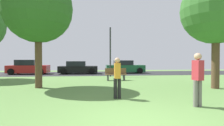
{
  "coord_description": "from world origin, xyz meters",
  "views": [
    {
      "loc": [
        -1.05,
        -4.13,
        1.54
      ],
      "look_at": [
        0.0,
        5.69,
        1.36
      ],
      "focal_mm": 28.71,
      "sensor_mm": 36.0,
      "label": 1
    }
  ],
  "objects_px": {
    "park_bench": "(116,74)",
    "person_walking": "(198,77)",
    "parked_car_red": "(28,68)",
    "street_lamp_post": "(110,52)",
    "person_bystander": "(117,76)",
    "parked_car_black": "(78,68)",
    "oak_tree_center": "(38,9)",
    "maple_tree_near": "(216,10)",
    "parked_car_green": "(125,67)"
  },
  "relations": [
    {
      "from": "park_bench",
      "to": "street_lamp_post",
      "type": "relative_size",
      "value": 0.36
    },
    {
      "from": "oak_tree_center",
      "to": "parked_car_red",
      "type": "height_order",
      "value": "oak_tree_center"
    },
    {
      "from": "parked_car_red",
      "to": "parked_car_black",
      "type": "bearing_deg",
      "value": -1.08
    },
    {
      "from": "person_bystander",
      "to": "park_bench",
      "type": "distance_m",
      "value": 6.28
    },
    {
      "from": "maple_tree_near",
      "to": "parked_car_green",
      "type": "relative_size",
      "value": 1.4
    },
    {
      "from": "person_walking",
      "to": "parked_car_green",
      "type": "relative_size",
      "value": 0.41
    },
    {
      "from": "maple_tree_near",
      "to": "person_bystander",
      "type": "xyz_separation_m",
      "value": [
        -5.57,
        -1.92,
        -3.3
      ]
    },
    {
      "from": "parked_car_green",
      "to": "oak_tree_center",
      "type": "bearing_deg",
      "value": -123.1
    },
    {
      "from": "parked_car_black",
      "to": "street_lamp_post",
      "type": "height_order",
      "value": "street_lamp_post"
    },
    {
      "from": "park_bench",
      "to": "street_lamp_post",
      "type": "xyz_separation_m",
      "value": [
        -0.11,
        3.1,
        1.79
      ]
    },
    {
      "from": "parked_car_red",
      "to": "street_lamp_post",
      "type": "bearing_deg",
      "value": -23.27
    },
    {
      "from": "maple_tree_near",
      "to": "person_bystander",
      "type": "bearing_deg",
      "value": -160.94
    },
    {
      "from": "maple_tree_near",
      "to": "parked_car_green",
      "type": "distance_m",
      "value": 12.23
    },
    {
      "from": "parked_car_red",
      "to": "person_bystander",
      "type": "bearing_deg",
      "value": -58.83
    },
    {
      "from": "person_bystander",
      "to": "parked_car_black",
      "type": "bearing_deg",
      "value": 11.79
    },
    {
      "from": "maple_tree_near",
      "to": "person_walking",
      "type": "distance_m",
      "value": 5.63
    },
    {
      "from": "maple_tree_near",
      "to": "parked_car_green",
      "type": "bearing_deg",
      "value": 104.39
    },
    {
      "from": "maple_tree_near",
      "to": "street_lamp_post",
      "type": "bearing_deg",
      "value": 123.74
    },
    {
      "from": "parked_car_black",
      "to": "oak_tree_center",
      "type": "bearing_deg",
      "value": -97.82
    },
    {
      "from": "maple_tree_near",
      "to": "parked_car_black",
      "type": "distance_m",
      "value": 14.11
    },
    {
      "from": "parked_car_black",
      "to": "park_bench",
      "type": "bearing_deg",
      "value": -63.36
    },
    {
      "from": "person_bystander",
      "to": "parked_car_red",
      "type": "xyz_separation_m",
      "value": [
        -7.84,
        12.96,
        -0.2
      ]
    },
    {
      "from": "parked_car_red",
      "to": "person_walking",
      "type": "bearing_deg",
      "value": -54.55
    },
    {
      "from": "person_bystander",
      "to": "street_lamp_post",
      "type": "relative_size",
      "value": 0.36
    },
    {
      "from": "maple_tree_near",
      "to": "parked_car_black",
      "type": "relative_size",
      "value": 1.46
    },
    {
      "from": "person_bystander",
      "to": "parked_car_black",
      "type": "height_order",
      "value": "person_bystander"
    },
    {
      "from": "parked_car_red",
      "to": "park_bench",
      "type": "relative_size",
      "value": 2.56
    },
    {
      "from": "person_walking",
      "to": "parked_car_red",
      "type": "height_order",
      "value": "person_walking"
    },
    {
      "from": "parked_car_green",
      "to": "street_lamp_post",
      "type": "xyz_separation_m",
      "value": [
        -2.03,
        -3.95,
        1.58
      ]
    },
    {
      "from": "park_bench",
      "to": "parked_car_black",
      "type": "bearing_deg",
      "value": -63.36
    },
    {
      "from": "maple_tree_near",
      "to": "person_walking",
      "type": "xyz_separation_m",
      "value": [
        -3.12,
        -3.42,
        -3.21
      ]
    },
    {
      "from": "oak_tree_center",
      "to": "person_bystander",
      "type": "relative_size",
      "value": 3.81
    },
    {
      "from": "oak_tree_center",
      "to": "parked_car_black",
      "type": "xyz_separation_m",
      "value": [
        1.33,
        9.69,
        -3.68
      ]
    },
    {
      "from": "parked_car_black",
      "to": "parked_car_green",
      "type": "distance_m",
      "value": 5.27
    },
    {
      "from": "parked_car_red",
      "to": "street_lamp_post",
      "type": "distance_m",
      "value": 9.35
    },
    {
      "from": "maple_tree_near",
      "to": "oak_tree_center",
      "type": "bearing_deg",
      "value": 172.51
    },
    {
      "from": "person_walking",
      "to": "parked_car_red",
      "type": "xyz_separation_m",
      "value": [
        -10.29,
        14.46,
        -0.29
      ]
    },
    {
      "from": "person_walking",
      "to": "street_lamp_post",
      "type": "bearing_deg",
      "value": 0.4
    },
    {
      "from": "oak_tree_center",
      "to": "street_lamp_post",
      "type": "distance_m",
      "value": 7.92
    },
    {
      "from": "park_bench",
      "to": "street_lamp_post",
      "type": "distance_m",
      "value": 3.58
    },
    {
      "from": "parked_car_black",
      "to": "street_lamp_post",
      "type": "relative_size",
      "value": 0.92
    },
    {
      "from": "person_walking",
      "to": "parked_car_black",
      "type": "height_order",
      "value": "person_walking"
    },
    {
      "from": "person_walking",
      "to": "parked_car_black",
      "type": "bearing_deg",
      "value": 10.18
    },
    {
      "from": "maple_tree_near",
      "to": "parked_car_red",
      "type": "xyz_separation_m",
      "value": [
        -13.41,
        11.04,
        -3.5
      ]
    },
    {
      "from": "oak_tree_center",
      "to": "parked_car_green",
      "type": "height_order",
      "value": "oak_tree_center"
    },
    {
      "from": "oak_tree_center",
      "to": "person_walking",
      "type": "height_order",
      "value": "oak_tree_center"
    },
    {
      "from": "oak_tree_center",
      "to": "park_bench",
      "type": "height_order",
      "value": "oak_tree_center"
    },
    {
      "from": "parked_car_red",
      "to": "parked_car_black",
      "type": "xyz_separation_m",
      "value": [
        5.25,
        -0.1,
        -0.06
      ]
    },
    {
      "from": "park_bench",
      "to": "person_walking",
      "type": "bearing_deg",
      "value": 102.51
    },
    {
      "from": "maple_tree_near",
      "to": "parked_car_green",
      "type": "xyz_separation_m",
      "value": [
        -2.91,
        11.34,
        -3.52
      ]
    }
  ]
}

